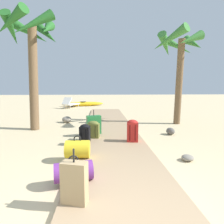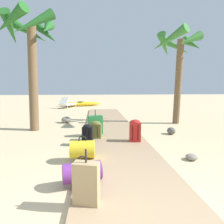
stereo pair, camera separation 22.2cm
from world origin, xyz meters
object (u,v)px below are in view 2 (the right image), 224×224
at_px(backpack_olive, 95,129).
at_px(suitcase_green, 95,125).
at_px(backpack_black, 88,133).
at_px(duffel_bag_yellow, 83,149).
at_px(kayak, 80,104).
at_px(backpack_red, 135,130).
at_px(palm_tree_near_right, 177,53).
at_px(palm_tree_near_left, 30,41).
at_px(suitcase_tan, 86,183).
at_px(lounge_chair, 68,104).
at_px(duffel_bag_purple, 82,172).

xyz_separation_m(backpack_olive, suitcase_green, (-0.00, 0.48, 0.03)).
height_order(backpack_olive, backpack_black, backpack_olive).
relative_size(duffel_bag_yellow, kayak, 0.15).
height_order(backpack_red, palm_tree_near_right, palm_tree_near_right).
distance_m(palm_tree_near_left, kayak, 8.84).
height_order(suitcase_tan, lounge_chair, suitcase_tan).
height_order(backpack_red, duffel_bag_purple, backpack_red).
distance_m(backpack_olive, suitcase_tan, 3.20).
height_order(duffel_bag_purple, palm_tree_near_right, palm_tree_near_right).
bearing_deg(suitcase_tan, palm_tree_near_left, 113.43).
bearing_deg(duffel_bag_yellow, suitcase_tan, -84.71).
height_order(backpack_red, lounge_chair, lounge_chair).
bearing_deg(suitcase_green, duffel_bag_yellow, -97.58).
bearing_deg(duffel_bag_purple, backpack_red, 58.67).
height_order(backpack_olive, kayak, backpack_olive).
relative_size(backpack_black, palm_tree_near_left, 0.12).
bearing_deg(suitcase_tan, suitcase_green, 88.04).
bearing_deg(backpack_black, duffel_bag_purple, -90.27).
bearing_deg(suitcase_green, palm_tree_near_left, 152.18).
distance_m(duffel_bag_purple, kayak, 12.55).
height_order(backpack_red, suitcase_green, suitcase_green).
height_order(suitcase_green, lounge_chair, suitcase_green).
bearing_deg(palm_tree_near_left, duffel_bag_yellow, -58.91).
xyz_separation_m(backpack_olive, palm_tree_near_right, (3.37, 2.28, 2.60)).
xyz_separation_m(suitcase_tan, kayak, (-1.07, 13.11, -0.18)).
xyz_separation_m(duffel_bag_yellow, suitcase_green, (0.27, 2.06, 0.10)).
height_order(duffel_bag_purple, kayak, duffel_bag_purple).
bearing_deg(backpack_olive, backpack_red, -22.48).
height_order(duffel_bag_yellow, palm_tree_near_right, palm_tree_near_right).
relative_size(suitcase_tan, duffel_bag_purple, 1.11).
distance_m(palm_tree_near_right, kayak, 9.32).
height_order(suitcase_tan, kayak, suitcase_tan).
relative_size(duffel_bag_purple, lounge_chair, 0.40).
relative_size(palm_tree_near_left, lounge_chair, 2.51).
relative_size(duffel_bag_yellow, lounge_chair, 0.31).
bearing_deg(kayak, backpack_red, -77.58).
relative_size(duffel_bag_yellow, duffel_bag_purple, 0.78).
xyz_separation_m(suitcase_green, suitcase_tan, (-0.13, -3.67, -0.01)).
distance_m(backpack_red, duffel_bag_purple, 2.52).
relative_size(palm_tree_near_right, kayak, 1.12).
distance_m(backpack_black, duffel_bag_purple, 2.14).
relative_size(backpack_red, duffel_bag_yellow, 1.18).
xyz_separation_m(backpack_red, lounge_chair, (-3.08, 9.09, -0.07)).
relative_size(suitcase_tan, lounge_chair, 0.44).
bearing_deg(backpack_red, backpack_olive, 157.52).
height_order(suitcase_tan, duffel_bag_purple, suitcase_tan).
bearing_deg(palm_tree_near_right, suitcase_tan, -122.61).
xyz_separation_m(suitcase_green, duffel_bag_purple, (-0.22, -3.07, -0.13)).
height_order(palm_tree_near_left, kayak, palm_tree_near_left).
distance_m(duffel_bag_purple, lounge_chair, 11.38).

